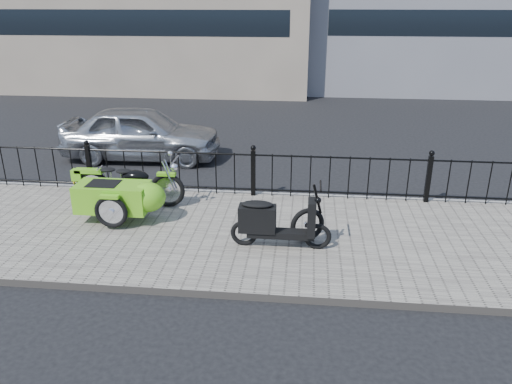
# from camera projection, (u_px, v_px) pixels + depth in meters

# --- Properties ---
(ground) EXTENTS (120.00, 120.00, 0.00)m
(ground) POSITION_uv_depth(u_px,v_px,m) (246.00, 227.00, 9.25)
(ground) COLOR black
(ground) RESTS_ON ground
(sidewalk) EXTENTS (30.00, 3.80, 0.12)m
(sidewalk) POSITION_uv_depth(u_px,v_px,m) (242.00, 236.00, 8.77)
(sidewalk) COLOR #6B645A
(sidewalk) RESTS_ON ground
(curb) EXTENTS (30.00, 0.10, 0.12)m
(curb) POSITION_uv_depth(u_px,v_px,m) (254.00, 195.00, 10.56)
(curb) COLOR gray
(curb) RESTS_ON ground
(iron_fence) EXTENTS (14.11, 0.11, 1.08)m
(iron_fence) POSITION_uv_depth(u_px,v_px,m) (253.00, 174.00, 10.24)
(iron_fence) COLOR black
(iron_fence) RESTS_ON sidewalk
(motorcycle_sidecar) EXTENTS (2.28, 1.48, 0.98)m
(motorcycle_sidecar) POSITION_uv_depth(u_px,v_px,m) (125.00, 194.00, 9.16)
(motorcycle_sidecar) COLOR black
(motorcycle_sidecar) RESTS_ON sidewalk
(scooter) EXTENTS (1.66, 0.48, 1.12)m
(scooter) POSITION_uv_depth(u_px,v_px,m) (274.00, 223.00, 8.10)
(scooter) COLOR black
(scooter) RESTS_ON sidewalk
(spare_tire) EXTENTS (0.59, 0.31, 0.60)m
(spare_tire) POSITION_uv_depth(u_px,v_px,m) (307.00, 225.00, 8.34)
(spare_tire) COLOR black
(spare_tire) RESTS_ON sidewalk
(sedan_car) EXTENTS (4.10, 1.74, 1.38)m
(sedan_car) POSITION_uv_depth(u_px,v_px,m) (141.00, 133.00, 12.89)
(sedan_car) COLOR #A9ABB0
(sedan_car) RESTS_ON ground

